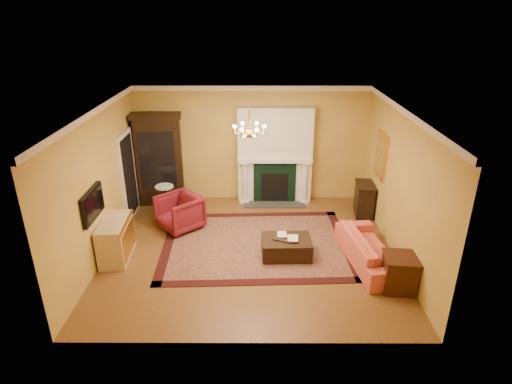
{
  "coord_description": "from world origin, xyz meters",
  "views": [
    {
      "loc": [
        0.15,
        -7.86,
        4.74
      ],
      "look_at": [
        0.12,
        0.3,
        1.22
      ],
      "focal_mm": 30.0,
      "sensor_mm": 36.0,
      "label": 1
    }
  ],
  "objects_px": {
    "commode": "(116,239)",
    "end_table": "(399,274)",
    "console_table": "(364,200)",
    "coral_sofa": "(371,245)",
    "china_cabinet": "(160,161)",
    "pedestal_table": "(165,199)",
    "wingback_armchair": "(179,211)",
    "leather_ottoman": "(286,247)"
  },
  "relations": [
    {
      "from": "wingback_armchair",
      "to": "end_table",
      "type": "distance_m",
      "value": 4.95
    },
    {
      "from": "coral_sofa",
      "to": "console_table",
      "type": "height_order",
      "value": "coral_sofa"
    },
    {
      "from": "china_cabinet",
      "to": "leather_ottoman",
      "type": "distance_m",
      "value": 4.22
    },
    {
      "from": "console_table",
      "to": "leather_ottoman",
      "type": "xyz_separation_m",
      "value": [
        -2.03,
        -1.94,
        -0.19
      ]
    },
    {
      "from": "china_cabinet",
      "to": "wingback_armchair",
      "type": "relative_size",
      "value": 2.52
    },
    {
      "from": "pedestal_table",
      "to": "coral_sofa",
      "type": "relative_size",
      "value": 0.38
    },
    {
      "from": "pedestal_table",
      "to": "end_table",
      "type": "xyz_separation_m",
      "value": [
        4.82,
        -2.99,
        -0.14
      ]
    },
    {
      "from": "end_table",
      "to": "leather_ottoman",
      "type": "height_order",
      "value": "end_table"
    },
    {
      "from": "commode",
      "to": "leather_ottoman",
      "type": "height_order",
      "value": "commode"
    },
    {
      "from": "pedestal_table",
      "to": "console_table",
      "type": "xyz_separation_m",
      "value": [
        4.88,
        0.08,
        -0.07
      ]
    },
    {
      "from": "leather_ottoman",
      "to": "pedestal_table",
      "type": "bearing_deg",
      "value": 145.4
    },
    {
      "from": "wingback_armchair",
      "to": "leather_ottoman",
      "type": "relative_size",
      "value": 0.89
    },
    {
      "from": "console_table",
      "to": "pedestal_table",
      "type": "bearing_deg",
      "value": -173.14
    },
    {
      "from": "coral_sofa",
      "to": "leather_ottoman",
      "type": "distance_m",
      "value": 1.69
    },
    {
      "from": "end_table",
      "to": "leather_ottoman",
      "type": "distance_m",
      "value": 2.28
    },
    {
      "from": "coral_sofa",
      "to": "end_table",
      "type": "distance_m",
      "value": 0.93
    },
    {
      "from": "wingback_armchair",
      "to": "pedestal_table",
      "type": "height_order",
      "value": "wingback_armchair"
    },
    {
      "from": "commode",
      "to": "coral_sofa",
      "type": "relative_size",
      "value": 0.53
    },
    {
      "from": "console_table",
      "to": "end_table",
      "type": "bearing_deg",
      "value": -85.18
    },
    {
      "from": "commode",
      "to": "coral_sofa",
      "type": "bearing_deg",
      "value": -5.63
    },
    {
      "from": "china_cabinet",
      "to": "coral_sofa",
      "type": "height_order",
      "value": "china_cabinet"
    },
    {
      "from": "china_cabinet",
      "to": "wingback_armchair",
      "type": "distance_m",
      "value": 1.8
    },
    {
      "from": "commode",
      "to": "console_table",
      "type": "height_order",
      "value": "commode"
    },
    {
      "from": "end_table",
      "to": "china_cabinet",
      "type": "bearing_deg",
      "value": 142.85
    },
    {
      "from": "china_cabinet",
      "to": "pedestal_table",
      "type": "bearing_deg",
      "value": -80.82
    },
    {
      "from": "wingback_armchair",
      "to": "leather_ottoman",
      "type": "xyz_separation_m",
      "value": [
        2.39,
        -1.19,
        -0.25
      ]
    },
    {
      "from": "pedestal_table",
      "to": "leather_ottoman",
      "type": "relative_size",
      "value": 0.79
    },
    {
      "from": "china_cabinet",
      "to": "pedestal_table",
      "type": "distance_m",
      "value": 1.11
    },
    {
      "from": "pedestal_table",
      "to": "commode",
      "type": "bearing_deg",
      "value": -108.22
    },
    {
      "from": "wingback_armchair",
      "to": "coral_sofa",
      "type": "height_order",
      "value": "wingback_armchair"
    },
    {
      "from": "console_table",
      "to": "leather_ottoman",
      "type": "bearing_deg",
      "value": -130.41
    },
    {
      "from": "commode",
      "to": "console_table",
      "type": "bearing_deg",
      "value": 16.5
    },
    {
      "from": "wingback_armchair",
      "to": "leather_ottoman",
      "type": "height_order",
      "value": "wingback_armchair"
    },
    {
      "from": "commode",
      "to": "console_table",
      "type": "distance_m",
      "value": 5.86
    },
    {
      "from": "wingback_armchair",
      "to": "commode",
      "type": "height_order",
      "value": "wingback_armchair"
    },
    {
      "from": "wingback_armchair",
      "to": "end_table",
      "type": "relative_size",
      "value": 1.39
    },
    {
      "from": "commode",
      "to": "coral_sofa",
      "type": "height_order",
      "value": "commode"
    },
    {
      "from": "china_cabinet",
      "to": "end_table",
      "type": "xyz_separation_m",
      "value": [
        5.07,
        -3.84,
        -0.81
      ]
    },
    {
      "from": "commode",
      "to": "end_table",
      "type": "distance_m",
      "value": 5.56
    },
    {
      "from": "china_cabinet",
      "to": "commode",
      "type": "distance_m",
      "value": 2.88
    },
    {
      "from": "wingback_armchair",
      "to": "coral_sofa",
      "type": "bearing_deg",
      "value": 28.48
    },
    {
      "from": "pedestal_table",
      "to": "coral_sofa",
      "type": "distance_m",
      "value": 4.98
    }
  ]
}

